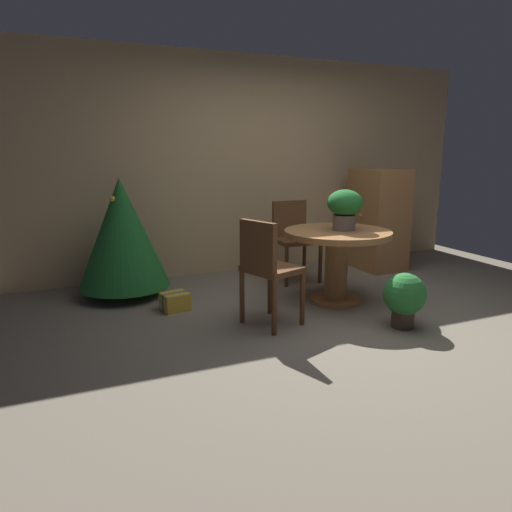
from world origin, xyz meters
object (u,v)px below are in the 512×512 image
object	(u,v)px
wooden_cabinet	(378,219)
gift_box_gold	(175,301)
flower_vase	(345,207)
holiday_tree	(122,233)
potted_plant	(404,297)
wooden_chair_far	(293,235)
round_dining_table	(337,250)
wooden_chair_left_near	(267,265)

from	to	relation	value
wooden_cabinet	gift_box_gold	bearing A→B (deg)	-167.51
flower_vase	holiday_tree	world-z (taller)	holiday_tree
holiday_tree	potted_plant	xyz separation A→B (m)	(2.06, -1.86, -0.39)
wooden_chair_far	wooden_cabinet	size ratio (longest dim) A/B	0.73
wooden_chair_far	gift_box_gold	distance (m)	1.69
round_dining_table	wooden_chair_left_near	size ratio (longest dim) A/B	1.13
wooden_chair_far	wooden_chair_left_near	world-z (taller)	wooden_chair_left_near
wooden_cabinet	flower_vase	bearing A→B (deg)	-139.67
flower_vase	wooden_cabinet	xyz separation A→B (m)	(1.18, 1.00, -0.32)
holiday_tree	wooden_chair_far	bearing A→B (deg)	-3.37
gift_box_gold	potted_plant	size ratio (longest dim) A/B	0.58
round_dining_table	wooden_cabinet	world-z (taller)	wooden_cabinet
potted_plant	round_dining_table	bearing A→B (deg)	100.74
wooden_chair_left_near	gift_box_gold	world-z (taller)	wooden_chair_left_near
holiday_tree	gift_box_gold	xyz separation A→B (m)	(0.37, -0.65, -0.58)
round_dining_table	wooden_chair_far	bearing A→B (deg)	90.00
round_dining_table	flower_vase	size ratio (longest dim) A/B	2.64
wooden_chair_far	gift_box_gold	bearing A→B (deg)	-160.60
round_dining_table	flower_vase	bearing A→B (deg)	-3.31
round_dining_table	flower_vase	xyz separation A→B (m)	(0.07, -0.00, 0.43)
round_dining_table	potted_plant	world-z (taller)	round_dining_table
wooden_chair_left_near	wooden_cabinet	bearing A→B (deg)	31.68
wooden_cabinet	potted_plant	xyz separation A→B (m)	(-1.09, -1.82, -0.36)
flower_vase	wooden_cabinet	bearing A→B (deg)	40.33
round_dining_table	gift_box_gold	world-z (taller)	round_dining_table
flower_vase	wooden_cabinet	size ratio (longest dim) A/B	0.31
round_dining_table	holiday_tree	bearing A→B (deg)	151.51
holiday_tree	wooden_chair_left_near	bearing A→B (deg)	-53.75
wooden_chair_far	potted_plant	world-z (taller)	wooden_chair_far
round_dining_table	holiday_tree	distance (m)	2.17
holiday_tree	wooden_cabinet	distance (m)	3.15
gift_box_gold	holiday_tree	bearing A→B (deg)	119.31
round_dining_table	potted_plant	xyz separation A→B (m)	(0.16, -0.82, -0.26)
gift_box_gold	potted_plant	world-z (taller)	potted_plant
flower_vase	wooden_chair_left_near	world-z (taller)	flower_vase
wooden_chair_far	wooden_chair_left_near	size ratio (longest dim) A/B	0.99
wooden_cabinet	wooden_chair_far	bearing A→B (deg)	-176.57
round_dining_table	holiday_tree	xyz separation A→B (m)	(-1.91, 1.04, 0.14)
holiday_tree	gift_box_gold	bearing A→B (deg)	-60.69
wooden_chair_far	gift_box_gold	xyz separation A→B (m)	(-1.54, -0.54, -0.45)
gift_box_gold	wooden_cabinet	bearing A→B (deg)	12.49
wooden_chair_left_near	potted_plant	bearing A→B (deg)	-24.80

